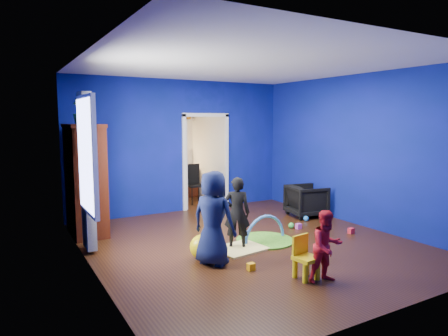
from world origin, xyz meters
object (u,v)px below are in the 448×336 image
toddler_red (327,246)px  study_desk (180,183)px  child_navy (213,218)px  child_black (237,213)px  vase (86,118)px  hopper_ball (202,247)px  tv_armoire (85,179)px  armchair (306,201)px  play_mat (265,240)px  folding_chair (195,185)px  kid_chair (306,260)px  crt_tv (88,177)px

toddler_red → study_desk: 6.09m
toddler_red → child_navy: bearing=134.0°
child_black → vase: vase is taller
study_desk → hopper_ball: bearing=-109.5°
tv_armoire → hopper_ball: bearing=-61.8°
armchair → play_mat: (-1.78, -1.00, -0.32)m
armchair → play_mat: bearing=129.5°
folding_chair → toddler_red: bearing=-96.9°
child_navy → hopper_ball: size_ratio=3.61×
kid_chair → play_mat: size_ratio=0.51×
study_desk → crt_tv: bearing=-140.0°
hopper_ball → folding_chair: 3.95m
crt_tv → toddler_red: bearing=-60.1°
vase → tv_armoire: size_ratio=0.11×
child_black → hopper_ball: (-0.71, -0.20, -0.39)m
crt_tv → vase: bearing=-97.6°
armchair → child_black: child_black is taller
toddler_red → study_desk: bearing=91.2°
vase → hopper_ball: vase is taller
vase → tv_armoire: bearing=90.0°
crt_tv → hopper_ball: 2.65m
armchair → crt_tv: bearing=87.4°
armchair → kid_chair: armchair is taller
child_black → play_mat: size_ratio=1.18×
armchair → child_navy: (-3.04, -1.51, 0.33)m
folding_chair → play_mat: bearing=-95.1°
child_black → folding_chair: size_ratio=1.25×
child_navy → folding_chair: size_ratio=1.45×
toddler_red → study_desk: toddler_red is taller
child_navy → tv_armoire: 2.80m
kid_chair → study_desk: bearing=75.0°
child_black → folding_chair: (0.90, 3.40, -0.11)m
tv_armoire → child_black: bearing=-46.9°
child_black → tv_armoire: tv_armoire is taller
hopper_ball → study_desk: bearing=70.5°
play_mat → hopper_ball: bearing=-168.6°
tv_armoire → play_mat: size_ratio=2.02×
toddler_red → tv_armoire: tv_armoire is taller
child_navy → hopper_ball: child_navy is taller
child_navy → tv_armoire: (-1.25, 2.49, 0.31)m
hopper_ball → folding_chair: bearing=65.9°
vase → play_mat: vase is taller
vase → study_desk: size_ratio=0.23×
child_black → study_desk: (0.90, 4.36, -0.20)m
hopper_ball → folding_chair: folding_chair is taller
child_navy → play_mat: bearing=-99.1°
play_mat → folding_chair: size_ratio=1.06×
armchair → folding_chair: (-1.48, 2.33, 0.13)m
folding_chair → armchair: bearing=-57.6°
tv_armoire → kid_chair: 4.15m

